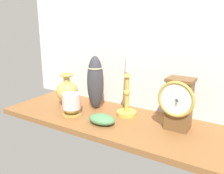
% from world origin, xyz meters
% --- Properties ---
extents(ground_plane, '(1.00, 0.36, 0.02)m').
position_xyz_m(ground_plane, '(0.00, 0.00, -0.01)').
color(ground_plane, brown).
extents(back_wall, '(1.20, 0.02, 0.65)m').
position_xyz_m(back_wall, '(0.00, 0.18, 0.33)').
color(back_wall, silver).
rests_on(back_wall, ground_plane).
extents(mantel_clock, '(0.14, 0.10, 0.20)m').
position_xyz_m(mantel_clock, '(0.28, 0.04, 0.11)').
color(mantel_clock, brown).
rests_on(mantel_clock, ground_plane).
extents(candlestick_tall_left, '(0.09, 0.09, 0.41)m').
position_xyz_m(candlestick_tall_left, '(0.04, 0.06, 0.12)').
color(candlestick_tall_left, gold).
rests_on(candlestick_tall_left, ground_plane).
extents(brass_vase_bulbous, '(0.11, 0.11, 0.16)m').
position_xyz_m(brass_vase_bulbous, '(-0.27, 0.03, 0.07)').
color(brass_vase_bulbous, tan).
rests_on(brass_vase_bulbous, ground_plane).
extents(pillar_candle_front, '(0.08, 0.08, 0.11)m').
position_xyz_m(pillar_candle_front, '(-0.17, -0.06, 0.05)').
color(pillar_candle_front, '#B39445').
rests_on(pillar_candle_front, ground_plane).
extents(tall_ceramic_vase, '(0.08, 0.08, 0.25)m').
position_xyz_m(tall_ceramic_vase, '(-0.13, 0.06, 0.13)').
color(tall_ceramic_vase, '#34343A').
rests_on(tall_ceramic_vase, ground_plane).
extents(ivy_sprig, '(0.12, 0.08, 0.04)m').
position_xyz_m(ivy_sprig, '(-0.00, -0.07, 0.02)').
color(ivy_sprig, '#4D8151').
rests_on(ivy_sprig, ground_plane).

